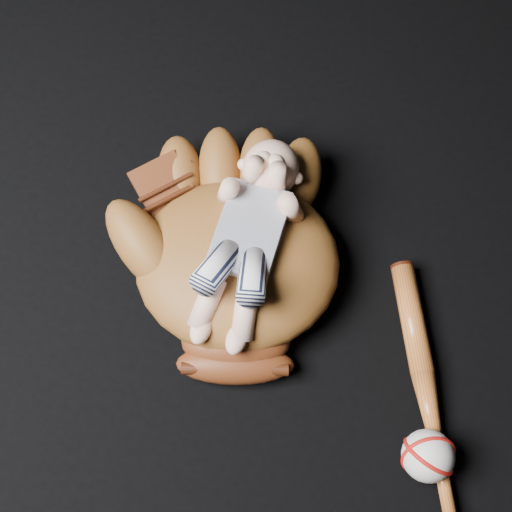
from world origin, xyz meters
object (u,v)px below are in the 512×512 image
baseball (428,456)px  baseball_glove (237,259)px  baseball_bat (425,387)px  newborn_baby (245,245)px

baseball → baseball_glove: bearing=158.8°
baseball_glove → baseball: size_ratio=5.97×
baseball_bat → baseball: (0.04, -0.10, 0.02)m
baseball_bat → baseball: baseball is taller
baseball_glove → baseball_bat: size_ratio=1.15×
baseball_glove → baseball_bat: baseball_glove is taller
baseball_glove → baseball: (0.39, -0.15, -0.03)m
baseball_glove → newborn_baby: bearing=4.8°
baseball_glove → baseball: 0.41m
baseball_glove → newborn_baby: 0.05m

